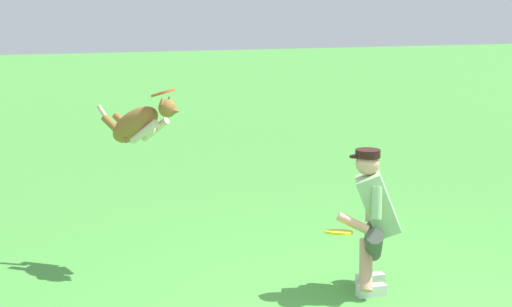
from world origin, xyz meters
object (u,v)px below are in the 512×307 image
object	(u,v)px
frisbee_held	(339,232)
person	(373,216)
frisbee_flying	(163,93)
dog	(139,124)

from	to	relation	value
frisbee_held	person	bearing A→B (deg)	-164.55
person	frisbee_flying	bearing A→B (deg)	-11.83
dog	frisbee_flying	distance (m)	0.40
person	dog	distance (m)	2.37
dog	person	bearing A→B (deg)	13.06
dog	frisbee_held	world-z (taller)	dog
person	frisbee_flying	world-z (taller)	frisbee_flying
person	dog	xyz separation A→B (m)	(1.86, -1.29, 0.71)
dog	frisbee_flying	world-z (taller)	frisbee_flying
dog	frisbee_held	xyz separation A→B (m)	(-1.49, 1.39, -0.80)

